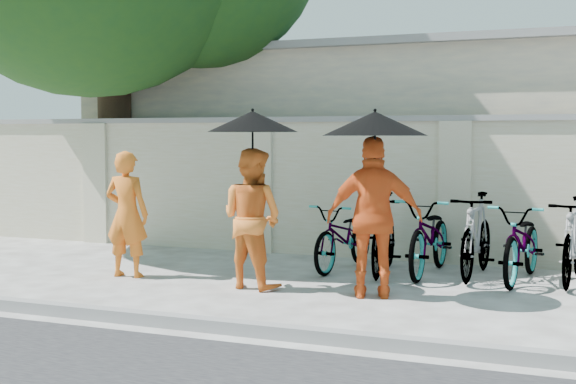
% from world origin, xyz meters
% --- Properties ---
extents(ground, '(80.00, 80.00, 0.00)m').
position_xyz_m(ground, '(0.00, 0.00, 0.00)').
color(ground, silver).
extents(kerb, '(40.00, 0.16, 0.12)m').
position_xyz_m(kerb, '(0.00, -1.70, 0.06)').
color(kerb, gray).
rests_on(kerb, ground).
extents(compound_wall, '(20.00, 0.30, 2.00)m').
position_xyz_m(compound_wall, '(1.00, 3.20, 1.00)').
color(compound_wall, beige).
rests_on(compound_wall, ground).
extents(building_behind, '(14.00, 6.00, 3.20)m').
position_xyz_m(building_behind, '(2.00, 7.00, 1.60)').
color(building_behind, beige).
rests_on(building_behind, ground).
extents(monk_left, '(0.61, 0.43, 1.60)m').
position_xyz_m(monk_left, '(-1.66, 0.44, 0.80)').
color(monk_left, orange).
rests_on(monk_left, ground).
extents(monk_center, '(0.92, 0.79, 1.65)m').
position_xyz_m(monk_center, '(0.12, 0.38, 0.82)').
color(monk_center, orange).
rests_on(monk_center, ground).
extents(parasol_center, '(1.06, 1.06, 1.15)m').
position_xyz_m(parasol_center, '(0.17, 0.30, 1.96)').
color(parasol_center, black).
rests_on(parasol_center, ground).
extents(monk_right, '(1.13, 0.74, 1.79)m').
position_xyz_m(monk_right, '(1.62, 0.36, 0.90)').
color(monk_right, '#E2571D').
rests_on(monk_right, ground).
extents(parasol_right, '(1.15, 1.15, 1.04)m').
position_xyz_m(parasol_right, '(1.64, 0.28, 1.92)').
color(parasol_right, black).
rests_on(parasol_right, ground).
extents(bike_0, '(0.77, 1.76, 0.89)m').
position_xyz_m(bike_0, '(0.73, 2.01, 0.45)').
color(bike_0, '#9D9DA1').
rests_on(bike_0, ground).
extents(bike_1, '(0.70, 1.81, 1.06)m').
position_xyz_m(bike_1, '(1.30, 1.89, 0.53)').
color(bike_1, '#9D9DA1').
rests_on(bike_1, ground).
extents(bike_2, '(0.69, 1.92, 1.00)m').
position_xyz_m(bike_2, '(1.88, 2.04, 0.50)').
color(bike_2, '#9D9DA1').
rests_on(bike_2, ground).
extents(bike_3, '(0.56, 1.80, 1.07)m').
position_xyz_m(bike_3, '(2.46, 2.07, 0.54)').
color(bike_3, '#9D9DA1').
rests_on(bike_3, ground).
extents(bike_4, '(0.80, 1.89, 0.97)m').
position_xyz_m(bike_4, '(3.04, 1.99, 0.48)').
color(bike_4, '#9D9DA1').
rests_on(bike_4, ground).
extents(bike_5, '(0.61, 1.78, 1.05)m').
position_xyz_m(bike_5, '(3.61, 2.08, 0.53)').
color(bike_5, '#9D9DA1').
rests_on(bike_5, ground).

